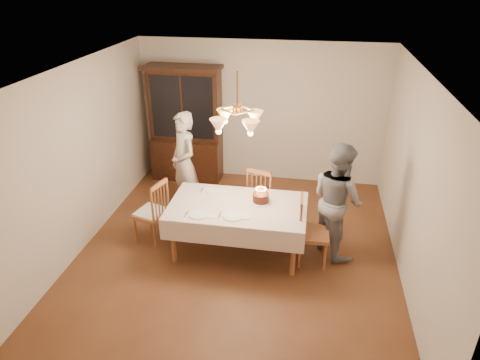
% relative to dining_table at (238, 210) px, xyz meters
% --- Properties ---
extents(ground, '(5.00, 5.00, 0.00)m').
position_rel_dining_table_xyz_m(ground, '(0.00, 0.00, -0.68)').
color(ground, '#522C17').
rests_on(ground, ground).
extents(room_shell, '(5.00, 5.00, 5.00)m').
position_rel_dining_table_xyz_m(room_shell, '(0.00, 0.00, 0.90)').
color(room_shell, white).
rests_on(room_shell, ground).
extents(dining_table, '(1.90, 1.10, 0.76)m').
position_rel_dining_table_xyz_m(dining_table, '(0.00, 0.00, 0.00)').
color(dining_table, brown).
rests_on(dining_table, ground).
extents(china_hutch, '(1.38, 0.54, 2.16)m').
position_rel_dining_table_xyz_m(china_hutch, '(-1.38, 2.25, 0.36)').
color(china_hutch, black).
rests_on(china_hutch, ground).
extents(chair_far_side, '(0.54, 0.53, 1.00)m').
position_rel_dining_table_xyz_m(chair_far_side, '(0.26, 0.83, -0.24)').
color(chair_far_side, brown).
rests_on(chair_far_side, ground).
extents(chair_left_end, '(0.52, 0.54, 1.00)m').
position_rel_dining_table_xyz_m(chair_left_end, '(-1.30, 0.06, -0.23)').
color(chair_left_end, brown).
rests_on(chair_left_end, ground).
extents(chair_right_end, '(0.43, 0.45, 1.00)m').
position_rel_dining_table_xyz_m(chair_right_end, '(1.05, -0.07, -0.24)').
color(chair_right_end, brown).
rests_on(chair_right_end, ground).
extents(elderly_woman, '(0.72, 0.74, 1.71)m').
position_rel_dining_table_xyz_m(elderly_woman, '(-1.07, 1.04, 0.17)').
color(elderly_woman, beige).
rests_on(elderly_woman, ground).
extents(adult_in_grey, '(0.98, 1.02, 1.66)m').
position_rel_dining_table_xyz_m(adult_in_grey, '(1.36, 0.26, 0.15)').
color(adult_in_grey, slate).
rests_on(adult_in_grey, ground).
extents(birthday_cake, '(0.30, 0.30, 0.22)m').
position_rel_dining_table_xyz_m(birthday_cake, '(0.30, 0.14, 0.14)').
color(birthday_cake, white).
rests_on(birthday_cake, dining_table).
extents(place_setting_near_left, '(0.39, 0.25, 0.02)m').
position_rel_dining_table_xyz_m(place_setting_near_left, '(-0.45, -0.35, 0.08)').
color(place_setting_near_left, white).
rests_on(place_setting_near_left, dining_table).
extents(place_setting_near_right, '(0.42, 0.27, 0.02)m').
position_rel_dining_table_xyz_m(place_setting_near_right, '(0.01, -0.31, 0.08)').
color(place_setting_near_right, white).
rests_on(place_setting_near_right, dining_table).
extents(place_setting_far_left, '(0.38, 0.24, 0.02)m').
position_rel_dining_table_xyz_m(place_setting_far_left, '(-0.42, 0.35, 0.08)').
color(place_setting_far_left, white).
rests_on(place_setting_far_left, dining_table).
extents(chandelier, '(0.62, 0.62, 0.73)m').
position_rel_dining_table_xyz_m(chandelier, '(-0.00, -0.00, 1.29)').
color(chandelier, '#BF8C3F').
rests_on(chandelier, ground).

